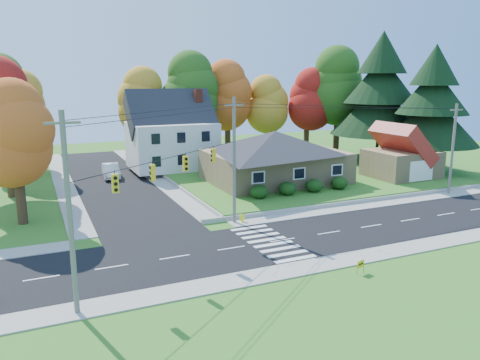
# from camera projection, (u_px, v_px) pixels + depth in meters

# --- Properties ---
(ground) EXTENTS (120.00, 120.00, 0.00)m
(ground) POSITION_uv_depth(u_px,v_px,m) (282.00, 240.00, 33.55)
(ground) COLOR #3D7923
(road_main) EXTENTS (90.00, 8.00, 0.02)m
(road_main) POSITION_uv_depth(u_px,v_px,m) (282.00, 240.00, 33.55)
(road_main) COLOR black
(road_main) RESTS_ON ground
(road_cross) EXTENTS (8.00, 44.00, 0.02)m
(road_cross) POSITION_uv_depth(u_px,v_px,m) (110.00, 180.00, 53.52)
(road_cross) COLOR black
(road_cross) RESTS_ON ground
(sidewalk_north) EXTENTS (90.00, 2.00, 0.08)m
(sidewalk_north) POSITION_uv_depth(u_px,v_px,m) (252.00, 221.00, 38.00)
(sidewalk_north) COLOR #9C9A90
(sidewalk_north) RESTS_ON ground
(sidewalk_south) EXTENTS (90.00, 2.00, 0.08)m
(sidewalk_south) POSITION_uv_depth(u_px,v_px,m) (322.00, 264.00, 29.09)
(sidewalk_south) COLOR #9C9A90
(sidewalk_south) RESTS_ON ground
(lawn) EXTENTS (30.00, 30.00, 0.50)m
(lawn) POSITION_uv_depth(u_px,v_px,m) (291.00, 171.00, 57.43)
(lawn) COLOR #3D7923
(lawn) RESTS_ON ground
(ranch_house) EXTENTS (14.60, 10.60, 5.40)m
(ranch_house) POSITION_uv_depth(u_px,v_px,m) (275.00, 155.00, 50.33)
(ranch_house) COLOR tan
(ranch_house) RESTS_ON lawn
(colonial_house) EXTENTS (10.40, 8.40, 9.60)m
(colonial_house) POSITION_uv_depth(u_px,v_px,m) (172.00, 135.00, 57.55)
(colonial_house) COLOR silver
(colonial_house) RESTS_ON lawn
(garage) EXTENTS (7.30, 6.30, 4.60)m
(garage) POSITION_uv_depth(u_px,v_px,m) (402.00, 156.00, 52.45)
(garage) COLOR tan
(garage) RESTS_ON lawn
(hedge_row) EXTENTS (10.70, 1.70, 1.27)m
(hedge_row) POSITION_uv_depth(u_px,v_px,m) (301.00, 187.00, 45.05)
(hedge_row) COLOR #163A10
(hedge_row) RESTS_ON lawn
(traffic_infrastructure) EXTENTS (38.10, 10.66, 10.00)m
(traffic_infrastructure) POSITION_uv_depth(u_px,v_px,m) (273.00, 167.00, 33.61)
(traffic_infrastructure) COLOR #666059
(traffic_infrastructure) RESTS_ON ground
(tree_lot_0) EXTENTS (6.72, 6.72, 12.51)m
(tree_lot_0) POSITION_uv_depth(u_px,v_px,m) (143.00, 102.00, 61.29)
(tree_lot_0) COLOR #3F2A19
(tree_lot_0) RESTS_ON lawn
(tree_lot_1) EXTENTS (7.84, 7.84, 14.60)m
(tree_lot_1) POSITION_uv_depth(u_px,v_px,m) (189.00, 92.00, 62.53)
(tree_lot_1) COLOR #3F2A19
(tree_lot_1) RESTS_ON lawn
(tree_lot_2) EXTENTS (7.28, 7.28, 13.56)m
(tree_lot_2) POSITION_uv_depth(u_px,v_px,m) (227.00, 96.00, 65.96)
(tree_lot_2) COLOR #3F2A19
(tree_lot_2) RESTS_ON lawn
(tree_lot_3) EXTENTS (6.16, 6.16, 11.47)m
(tree_lot_3) POSITION_uv_depth(u_px,v_px,m) (268.00, 105.00, 67.75)
(tree_lot_3) COLOR #3F2A19
(tree_lot_3) RESTS_ON lawn
(tree_lot_4) EXTENTS (6.72, 6.72, 12.51)m
(tree_lot_4) POSITION_uv_depth(u_px,v_px,m) (307.00, 100.00, 69.13)
(tree_lot_4) COLOR #3F2A19
(tree_lot_4) RESTS_ON lawn
(tree_lot_5) EXTENTS (8.40, 8.40, 15.64)m
(tree_lot_5) POSITION_uv_depth(u_px,v_px,m) (338.00, 86.00, 68.53)
(tree_lot_5) COLOR #3F2A19
(tree_lot_5) RESTS_ON lawn
(conifer_east_a) EXTENTS (12.80, 12.80, 16.96)m
(conifer_east_a) POSITION_uv_depth(u_px,v_px,m) (380.00, 94.00, 61.99)
(conifer_east_a) COLOR #3F2A19
(conifer_east_a) RESTS_ON lawn
(conifer_east_b) EXTENTS (11.20, 11.20, 14.84)m
(conifer_east_b) POSITION_uv_depth(u_px,v_px,m) (432.00, 105.00, 55.50)
(conifer_east_b) COLOR #3F2A19
(conifer_east_b) RESTS_ON lawn
(tree_west_0) EXTENTS (6.16, 6.16, 11.47)m
(tree_west_0) POSITION_uv_depth(u_px,v_px,m) (14.00, 134.00, 35.92)
(tree_west_0) COLOR #3F2A19
(tree_west_0) RESTS_ON ground
(tree_west_1) EXTENTS (7.28, 7.28, 13.56)m
(tree_west_1) POSITION_uv_depth(u_px,v_px,m) (3.00, 110.00, 44.15)
(tree_west_1) COLOR #3F2A19
(tree_west_1) RESTS_ON ground
(tree_west_2) EXTENTS (6.72, 6.72, 12.51)m
(tree_west_2) POSITION_uv_depth(u_px,v_px,m) (17.00, 110.00, 53.60)
(tree_west_2) COLOR #3F2A19
(tree_west_2) RESTS_ON ground
(tree_west_3) EXTENTS (7.84, 7.84, 14.60)m
(tree_west_3) POSITION_uv_depth(u_px,v_px,m) (0.00, 97.00, 59.66)
(tree_west_3) COLOR #3F2A19
(tree_west_3) RESTS_ON ground
(white_car) EXTENTS (2.08, 5.12, 1.65)m
(white_car) POSITION_uv_depth(u_px,v_px,m) (111.00, 171.00, 54.44)
(white_car) COLOR silver
(white_car) RESTS_ON road_cross
(fire_hydrant) EXTENTS (0.42, 0.32, 0.72)m
(fire_hydrant) POSITION_uv_depth(u_px,v_px,m) (242.00, 218.00, 37.63)
(fire_hydrant) COLOR #EBED00
(fire_hydrant) RESTS_ON ground
(yard_sign) EXTENTS (0.62, 0.22, 0.80)m
(yard_sign) POSITION_uv_depth(u_px,v_px,m) (361.00, 264.00, 27.76)
(yard_sign) COLOR black
(yard_sign) RESTS_ON ground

